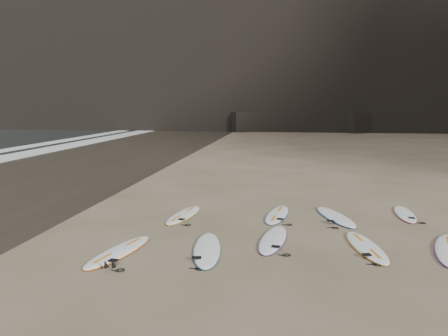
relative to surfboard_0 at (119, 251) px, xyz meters
The scene contains 10 objects.
ground 4.46m from the surfboard_0, 15.81° to the left, with size 240.00×240.00×0.00m, color #897559.
wet_sand 14.20m from the surfboard_0, 127.83° to the left, with size 12.00×200.00×0.01m, color #383026.
surfboard_0 is the anchor object (origin of this frame).
surfboard_1 2.11m from the surfboard_0, 12.36° to the left, with size 0.64×2.65×0.10m, color white.
surfboard_2 3.91m from the surfboard_0, 22.05° to the left, with size 0.61×2.52×0.09m, color white.
surfboard_3 6.03m from the surfboard_0, 11.34° to the left, with size 0.61×2.53×0.09m, color white.
surfboard_5 3.68m from the surfboard_0, 78.59° to the left, with size 0.59×2.47×0.09m, color white.
surfboard_6 5.47m from the surfboard_0, 47.90° to the left, with size 0.60×2.48×0.09m, color white.
surfboard_7 6.81m from the surfboard_0, 36.42° to the left, with size 0.63×2.62×0.09m, color white.
surfboard_8 9.05m from the surfboard_0, 31.51° to the left, with size 0.54×2.27×0.08m, color white.
Camera 1 is at (-0.38, -10.77, 3.53)m, focal length 35.00 mm.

